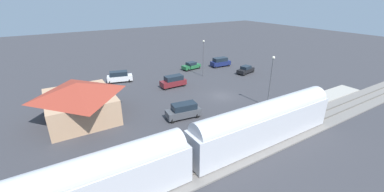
{
  "coord_description": "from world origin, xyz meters",
  "views": [
    {
      "loc": [
        -30.59,
        24.91,
        16.34
      ],
      "look_at": [
        0.66,
        5.6,
        1.0
      ],
      "focal_mm": 22.63,
      "sensor_mm": 36.0,
      "label": 1
    }
  ],
  "objects_px": {
    "station_building": "(80,100)",
    "suv_charcoal": "(184,111)",
    "suv_navy": "(220,62)",
    "sedan_black": "(246,70)",
    "sedan_green": "(191,66)",
    "pedestrian_on_platform": "(267,107)",
    "suv_maroon": "(173,81)",
    "light_pole_lot_center": "(203,54)",
    "suv_white": "(119,77)",
    "light_pole_near_platform": "(271,76)"
  },
  "relations": [
    {
      "from": "station_building",
      "to": "suv_charcoal",
      "type": "relative_size",
      "value": 2.17
    },
    {
      "from": "suv_navy",
      "to": "sedan_black",
      "type": "height_order",
      "value": "suv_navy"
    },
    {
      "from": "suv_charcoal",
      "to": "sedan_green",
      "type": "relative_size",
      "value": 1.08
    },
    {
      "from": "station_building",
      "to": "sedan_black",
      "type": "height_order",
      "value": "station_building"
    },
    {
      "from": "pedestrian_on_platform",
      "to": "suv_maroon",
      "type": "distance_m",
      "value": 18.74
    },
    {
      "from": "suv_navy",
      "to": "light_pole_lot_center",
      "type": "bearing_deg",
      "value": 117.76
    },
    {
      "from": "suv_maroon",
      "to": "suv_white",
      "type": "bearing_deg",
      "value": 43.98
    },
    {
      "from": "suv_white",
      "to": "light_pole_near_platform",
      "type": "bearing_deg",
      "value": -145.42
    },
    {
      "from": "suv_navy",
      "to": "sedan_black",
      "type": "bearing_deg",
      "value": -170.49
    },
    {
      "from": "station_building",
      "to": "pedestrian_on_platform",
      "type": "height_order",
      "value": "station_building"
    },
    {
      "from": "sedan_green",
      "to": "light_pole_near_platform",
      "type": "height_order",
      "value": "light_pole_near_platform"
    },
    {
      "from": "station_building",
      "to": "sedan_black",
      "type": "xyz_separation_m",
      "value": [
        3.64,
        -34.9,
        -1.9
      ]
    },
    {
      "from": "sedan_green",
      "to": "light_pole_lot_center",
      "type": "distance_m",
      "value": 7.17
    },
    {
      "from": "light_pole_lot_center",
      "to": "suv_charcoal",
      "type": "bearing_deg",
      "value": 137.73
    },
    {
      "from": "station_building",
      "to": "suv_charcoal",
      "type": "distance_m",
      "value": 14.59
    },
    {
      "from": "suv_navy",
      "to": "suv_white",
      "type": "height_order",
      "value": "same"
    },
    {
      "from": "suv_navy",
      "to": "sedan_green",
      "type": "relative_size",
      "value": 1.07
    },
    {
      "from": "suv_maroon",
      "to": "light_pole_lot_center",
      "type": "bearing_deg",
      "value": -73.95
    },
    {
      "from": "pedestrian_on_platform",
      "to": "sedan_black",
      "type": "distance_m",
      "value": 20.64
    },
    {
      "from": "suv_maroon",
      "to": "station_building",
      "type": "bearing_deg",
      "value": 104.85
    },
    {
      "from": "suv_maroon",
      "to": "light_pole_near_platform",
      "type": "bearing_deg",
      "value": -151.43
    },
    {
      "from": "suv_navy",
      "to": "sedan_green",
      "type": "height_order",
      "value": "suv_navy"
    },
    {
      "from": "station_building",
      "to": "suv_maroon",
      "type": "xyz_separation_m",
      "value": [
        4.53,
        -17.07,
        -1.63
      ]
    },
    {
      "from": "station_building",
      "to": "light_pole_lot_center",
      "type": "distance_m",
      "value": 26.61
    },
    {
      "from": "sedan_green",
      "to": "light_pole_lot_center",
      "type": "height_order",
      "value": "light_pole_lot_center"
    },
    {
      "from": "pedestrian_on_platform",
      "to": "sedan_black",
      "type": "height_order",
      "value": "pedestrian_on_platform"
    },
    {
      "from": "sedan_black",
      "to": "light_pole_lot_center",
      "type": "height_order",
      "value": "light_pole_lot_center"
    },
    {
      "from": "sedan_black",
      "to": "light_pole_lot_center",
      "type": "bearing_deg",
      "value": 70.29
    },
    {
      "from": "suv_navy",
      "to": "suv_charcoal",
      "type": "distance_m",
      "value": 28.38
    },
    {
      "from": "station_building",
      "to": "suv_charcoal",
      "type": "xyz_separation_m",
      "value": [
        -7.58,
        -12.36,
        -1.63
      ]
    },
    {
      "from": "sedan_black",
      "to": "light_pole_near_platform",
      "type": "bearing_deg",
      "value": 148.02
    },
    {
      "from": "suv_navy",
      "to": "suv_white",
      "type": "relative_size",
      "value": 0.96
    },
    {
      "from": "station_building",
      "to": "suv_white",
      "type": "relative_size",
      "value": 2.12
    },
    {
      "from": "suv_charcoal",
      "to": "light_pole_lot_center",
      "type": "xyz_separation_m",
      "value": [
        14.55,
        -13.23,
        3.75
      ]
    },
    {
      "from": "station_building",
      "to": "light_pole_near_platform",
      "type": "bearing_deg",
      "value": -113.6
    },
    {
      "from": "light_pole_lot_center",
      "to": "sedan_green",
      "type": "bearing_deg",
      "value": -5.69
    },
    {
      "from": "sedan_black",
      "to": "station_building",
      "type": "bearing_deg",
      "value": 95.96
    },
    {
      "from": "suv_maroon",
      "to": "suv_white",
      "type": "distance_m",
      "value": 11.47
    },
    {
      "from": "station_building",
      "to": "suv_maroon",
      "type": "distance_m",
      "value": 17.73
    },
    {
      "from": "pedestrian_on_platform",
      "to": "sedan_green",
      "type": "xyz_separation_m",
      "value": [
        26.12,
        -3.14,
        -0.4
      ]
    },
    {
      "from": "suv_charcoal",
      "to": "light_pole_near_platform",
      "type": "height_order",
      "value": "light_pole_near_platform"
    },
    {
      "from": "suv_navy",
      "to": "light_pole_lot_center",
      "type": "relative_size",
      "value": 0.64
    },
    {
      "from": "station_building",
      "to": "sedan_green",
      "type": "relative_size",
      "value": 2.35
    },
    {
      "from": "suv_navy",
      "to": "suv_white",
      "type": "xyz_separation_m",
      "value": [
        1.57,
        24.53,
        0.0
      ]
    },
    {
      "from": "suv_navy",
      "to": "suv_charcoal",
      "type": "relative_size",
      "value": 0.98
    },
    {
      "from": "suv_maroon",
      "to": "suv_white",
      "type": "height_order",
      "value": "same"
    },
    {
      "from": "sedan_green",
      "to": "light_pole_near_platform",
      "type": "relative_size",
      "value": 0.58
    },
    {
      "from": "light_pole_near_platform",
      "to": "suv_navy",
      "type": "bearing_deg",
      "value": -19.65
    },
    {
      "from": "pedestrian_on_platform",
      "to": "sedan_green",
      "type": "relative_size",
      "value": 0.36
    },
    {
      "from": "sedan_black",
      "to": "sedan_green",
      "type": "bearing_deg",
      "value": 43.35
    }
  ]
}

